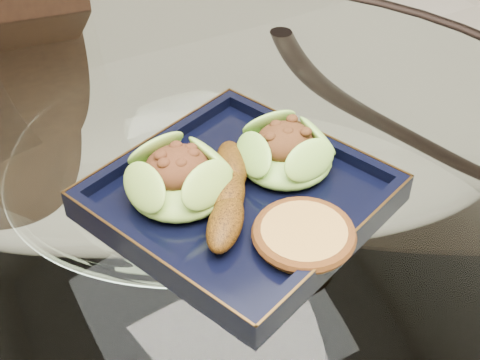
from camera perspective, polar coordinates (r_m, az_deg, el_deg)
dining_table at (r=0.88m, az=-2.72°, el=-8.70°), size 1.13×1.13×0.77m
navy_plate at (r=0.73m, az=-0.00°, el=-1.79°), size 0.35×0.35×0.02m
lettuce_wrap_left at (r=0.72m, az=-5.22°, el=-0.04°), size 0.13×0.13×0.04m
lettuce_wrap_right at (r=0.75m, az=3.90°, el=2.24°), size 0.14×0.14×0.04m
roasted_plantain at (r=0.71m, az=-0.99°, el=-1.11°), size 0.12×0.16×0.03m
crumb_patty at (r=0.67m, az=5.46°, el=-4.76°), size 0.12×0.12×0.02m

